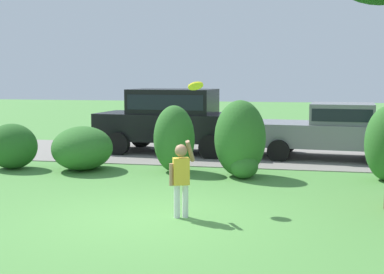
% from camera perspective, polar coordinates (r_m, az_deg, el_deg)
% --- Properties ---
extents(ground_plane, '(80.00, 80.00, 0.00)m').
position_cam_1_polar(ground_plane, '(8.81, -4.46, -8.66)').
color(ground_plane, '#518E42').
extents(driveway_strip, '(28.00, 4.40, 0.02)m').
position_cam_1_polar(driveway_strip, '(15.69, 2.94, -1.88)').
color(driveway_strip, gray).
rests_on(driveway_strip, ground).
extents(shrub_near_tree, '(1.27, 1.08, 1.13)m').
position_cam_1_polar(shrub_near_tree, '(14.00, -18.69, -0.95)').
color(shrub_near_tree, '#286023').
rests_on(shrub_near_tree, ground).
extents(shrub_centre_left, '(1.47, 1.66, 1.08)m').
position_cam_1_polar(shrub_centre_left, '(13.43, -11.54, -1.27)').
color(shrub_centre_left, '#33702B').
rests_on(shrub_centre_left, ground).
extents(shrub_centre, '(0.99, 1.05, 1.61)m').
position_cam_1_polar(shrub_centre, '(12.84, -1.92, -0.18)').
color(shrub_centre, '#33702B').
rests_on(shrub_centre, ground).
extents(shrub_centre_right, '(1.18, 1.22, 1.76)m').
position_cam_1_polar(shrub_centre_right, '(12.27, 5.20, -0.40)').
color(shrub_centre_right, '#33702B').
rests_on(shrub_centre_right, ground).
extents(parked_sedan, '(4.53, 2.36, 1.56)m').
position_cam_1_polar(parked_sedan, '(15.33, 14.93, 0.86)').
color(parked_sedan, gray).
rests_on(parked_sedan, ground).
extents(parked_suv, '(4.80, 2.31, 1.92)m').
position_cam_1_polar(parked_suv, '(16.00, -2.03, 2.13)').
color(parked_suv, black).
rests_on(parked_suv, ground).
extents(child_thrower, '(0.38, 0.37, 1.29)m').
position_cam_1_polar(child_thrower, '(8.67, -1.17, -4.03)').
color(child_thrower, white).
rests_on(child_thrower, ground).
extents(frisbee, '(0.31, 0.26, 0.22)m').
position_cam_1_polar(frisbee, '(9.59, 0.39, 5.49)').
color(frisbee, yellow).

